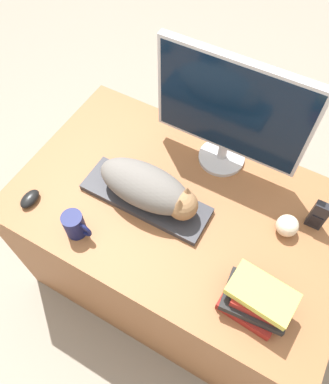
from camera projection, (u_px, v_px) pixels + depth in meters
ground_plane at (138, 341)px, 1.77m from camera, size 12.00×12.00×0.00m
desk at (178, 246)px, 1.65m from camera, size 1.22×0.76×0.71m
keyboard at (146, 199)px, 1.35m from camera, size 0.47×0.16×0.02m
cat at (150, 188)px, 1.28m from camera, size 0.37×0.16×0.14m
monitor at (231, 112)px, 1.25m from camera, size 0.54×0.18×0.47m
computer_mouse at (30, 199)px, 1.34m from camera, size 0.05×0.08×0.03m
coffee_mug at (75, 225)px, 1.25m from camera, size 0.11×0.07×0.10m
baseball at (287, 226)px, 1.26m from camera, size 0.08×0.08×0.08m
phone at (318, 216)px, 1.25m from camera, size 0.05×0.03×0.13m
book_stack at (257, 299)px, 1.11m from camera, size 0.21×0.17×0.13m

